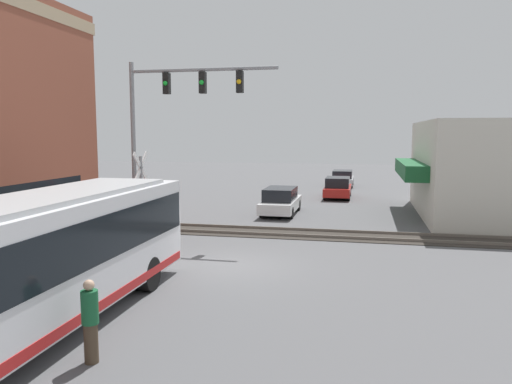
# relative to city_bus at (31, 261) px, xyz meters

# --- Properties ---
(ground_plane) EXTENTS (120.00, 120.00, 0.00)m
(ground_plane) POSITION_rel_city_bus_xyz_m (6.82, -2.80, -1.75)
(ground_plane) COLOR #565659
(shop_building) EXTENTS (11.87, 9.64, 5.24)m
(shop_building) POSITION_rel_city_bus_xyz_m (19.69, -14.48, 0.87)
(shop_building) COLOR beige
(shop_building) RESTS_ON ground
(city_bus) EXTENTS (11.74, 2.59, 3.16)m
(city_bus) POSITION_rel_city_bus_xyz_m (0.00, 0.00, 0.00)
(city_bus) COLOR silver
(city_bus) RESTS_ON ground
(traffic_signal_gantry) EXTENTS (0.42, 6.63, 7.67)m
(traffic_signal_gantry) POSITION_rel_city_bus_xyz_m (11.14, 1.02, 3.86)
(traffic_signal_gantry) COLOR gray
(traffic_signal_gantry) RESTS_ON ground
(crossing_signal) EXTENTS (1.41, 1.18, 3.81)m
(crossing_signal) POSITION_rel_city_bus_xyz_m (10.54, 2.29, 0.55)
(crossing_signal) COLOR gray
(crossing_signal) RESTS_ON ground
(rail_track_near) EXTENTS (2.60, 60.00, 0.15)m
(rail_track_near) POSITION_rel_city_bus_xyz_m (12.82, -2.80, -1.72)
(rail_track_near) COLOR #332D28
(rail_track_near) RESTS_ON ground
(parked_car_white) EXTENTS (4.86, 1.82, 1.53)m
(parked_car_white) POSITION_rel_city_bus_xyz_m (18.27, -2.60, -1.04)
(parked_car_white) COLOR silver
(parked_car_white) RESTS_ON ground
(parked_car_red) EXTENTS (4.38, 1.82, 1.50)m
(parked_car_red) POSITION_rel_city_bus_xyz_m (26.18, -5.40, -1.06)
(parked_car_red) COLOR #B21E19
(parked_car_red) RESTS_ON ground
(parked_car_silver) EXTENTS (4.59, 1.82, 1.41)m
(parked_car_silver) POSITION_rel_city_bus_xyz_m (34.24, -5.40, -1.09)
(parked_car_silver) COLOR #B7B7BC
(parked_car_silver) RESTS_ON ground
(pedestrian_near_bus) EXTENTS (0.34, 0.34, 1.71)m
(pedestrian_near_bus) POSITION_rel_city_bus_xyz_m (-0.87, -1.93, -0.88)
(pedestrian_near_bus) COLOR #473828
(pedestrian_near_bus) RESTS_ON ground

